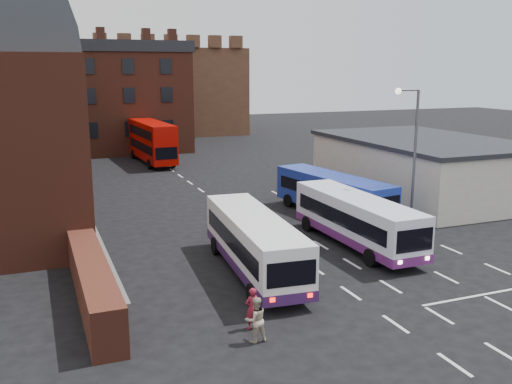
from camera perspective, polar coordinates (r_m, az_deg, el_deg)
name	(u,v)px	position (r m, az deg, el deg)	size (l,w,h in m)	color
ground	(341,287)	(25.41, 8.50, -9.35)	(180.00, 180.00, 0.00)	black
forecourt_wall	(93,284)	(23.92, -15.98, -8.79)	(1.20, 10.00, 1.80)	#602B1E
cream_building	(423,166)	(44.30, 16.34, 2.50)	(10.40, 16.40, 4.25)	beige
brick_terrace	(86,103)	(66.70, -16.67, 8.51)	(22.00, 10.00, 11.00)	brown
castle_keep	(155,91)	(88.25, -10.06, 9.95)	(22.00, 22.00, 12.00)	brown
bus_white_outbound	(254,240)	(26.24, -0.21, -4.82)	(3.12, 10.03, 2.69)	white
bus_white_inbound	(356,217)	(30.69, 10.00, -2.49)	(2.54, 9.81, 2.67)	white
bus_blue	(333,192)	(36.73, 7.71, 0.00)	(3.74, 9.92, 2.64)	#1B3098
bus_red_double	(152,141)	(57.69, -10.35, 4.99)	(2.95, 10.36, 4.11)	#B40801
street_lamp	(411,145)	(34.11, 15.27, 4.54)	(1.68, 0.36, 8.23)	#525459
pedestrian_red	(252,308)	(21.08, -0.39, -11.56)	(0.57, 0.38, 1.57)	maroon
pedestrian_beige	(256,320)	(20.15, -0.03, -12.64)	(0.79, 0.62, 1.63)	#B4A88B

